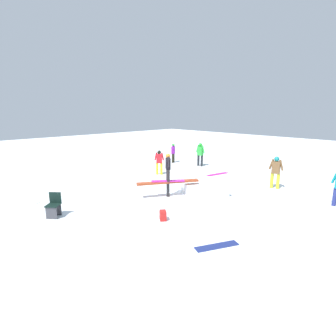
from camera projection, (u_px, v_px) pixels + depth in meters
ground_plane at (168, 196)px, 11.73m from camera, size 60.00×60.00×0.00m
rail_feature at (168, 183)px, 11.60m from camera, size 2.57×1.62×0.71m
snow_kicker_ramp at (204, 188)px, 12.10m from camera, size 2.31×2.19×0.49m
main_rider_on_rail at (168, 168)px, 11.45m from camera, size 1.32×1.13×1.24m
bystander_red at (159, 161)px, 15.54m from camera, size 0.45×0.49×1.46m
bystander_brown at (276, 171)px, 12.76m from camera, size 0.31×0.70×1.60m
bystander_green at (200, 153)px, 17.90m from camera, size 0.25×0.71×1.59m
bystander_purple at (173, 152)px, 19.11m from camera, size 0.59×0.36×1.39m
loose_snowboard_magenta at (218, 174)px, 15.75m from camera, size 1.55×0.59×0.02m
loose_snowboard_white at (26, 201)px, 11.06m from camera, size 0.89×1.28×0.02m
loose_snowboard_navy at (217, 246)px, 7.44m from camera, size 1.30×0.81×0.02m
folding_chair at (54, 206)px, 9.44m from camera, size 0.62×0.62×0.88m
backpack_on_snow at (163, 215)px, 9.19m from camera, size 0.35×0.37×0.34m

